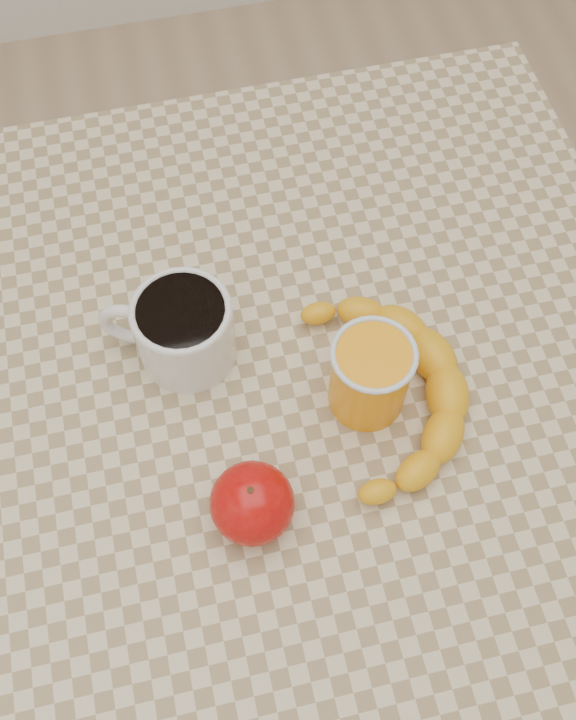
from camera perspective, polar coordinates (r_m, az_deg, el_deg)
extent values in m
plane|color=tan|center=(1.52, 0.00, -13.81)|extent=(3.00, 3.00, 0.00)
cube|color=#CCB990|center=(0.83, 0.00, -1.30)|extent=(0.80, 0.80, 0.04)
cube|color=#95764C|center=(0.88, 0.00, -2.77)|extent=(0.74, 0.74, 0.06)
cylinder|color=#95764C|center=(1.35, -18.11, 1.47)|extent=(0.05, 0.05, 0.71)
cylinder|color=#95764C|center=(1.40, 10.86, 7.21)|extent=(0.05, 0.05, 0.71)
cylinder|color=silver|center=(0.80, -7.33, 2.01)|extent=(0.13, 0.13, 0.08)
cylinder|color=black|center=(0.76, -7.64, 3.39)|extent=(0.08, 0.08, 0.01)
torus|color=silver|center=(0.76, -7.68, 3.53)|extent=(0.10, 0.10, 0.01)
torus|color=silver|center=(0.81, -11.22, 2.51)|extent=(0.06, 0.03, 0.06)
cylinder|color=orange|center=(0.76, 5.83, -1.21)|extent=(0.08, 0.08, 0.09)
torus|color=silver|center=(0.72, 6.16, 0.42)|extent=(0.08, 0.08, 0.01)
ellipsoid|color=#A00508|center=(0.72, -2.56, -10.13)|extent=(0.10, 0.10, 0.07)
cylinder|color=#382311|center=(0.70, -2.66, -9.37)|extent=(0.01, 0.01, 0.01)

